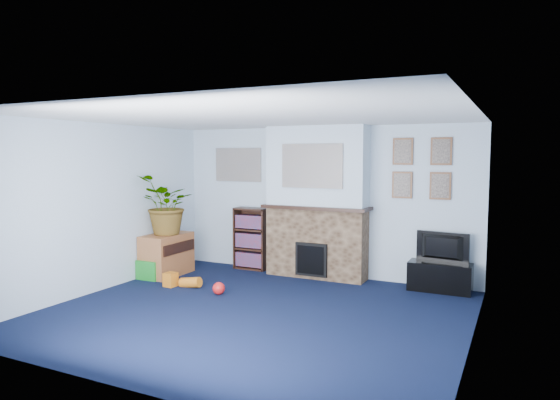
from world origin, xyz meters
The scene contains 26 objects.
floor centered at (0.00, 0.00, 0.00)m, with size 5.00×4.50×0.01m, color black.
ceiling centered at (0.00, 0.00, 2.40)m, with size 5.00×4.50×0.01m, color white.
wall_back centered at (0.00, 2.25, 1.20)m, with size 5.00×0.04×2.40m, color silver.
wall_front centered at (0.00, -2.25, 1.20)m, with size 5.00×0.04×2.40m, color silver.
wall_left centered at (-2.50, 0.00, 1.20)m, with size 0.04×4.50×2.40m, color silver.
wall_right centered at (2.50, 0.00, 1.20)m, with size 0.04×4.50×2.40m, color silver.
chimney_breast centered at (0.00, 2.05, 1.18)m, with size 1.72×0.50×2.40m.
collage_main centered at (0.00, 1.84, 1.78)m, with size 1.00×0.03×0.68m, color gray.
collage_left centered at (-1.55, 2.23, 1.78)m, with size 0.90×0.03×0.58m, color gray.
portrait_tl centered at (1.30, 2.23, 2.00)m, with size 0.30×0.03×0.40m, color brown.
portrait_tr centered at (1.85, 2.23, 2.00)m, with size 0.30×0.03×0.40m, color brown.
portrait_bl centered at (1.30, 2.23, 1.50)m, with size 0.30×0.03×0.40m, color brown.
portrait_br centered at (1.85, 2.23, 1.50)m, with size 0.30×0.03×0.40m, color brown.
tv_stand centered at (1.91, 2.03, 0.23)m, with size 0.87×0.37×0.41m, color black.
television centered at (1.91, 2.05, 0.63)m, with size 0.75×0.10×0.43m, color black.
bookshelf centered at (-1.22, 2.11, 0.50)m, with size 0.58×0.28×1.05m.
sideboard centered at (-2.24, 1.11, 0.35)m, with size 0.48×0.86×0.67m, color #9C5B32.
potted_plant centered at (-2.19, 1.06, 1.15)m, with size 0.87×0.76×0.97m, color #26661E.
mantel_clock centered at (-0.01, 2.00, 1.22)m, with size 0.09×0.06×0.13m, color gold.
mantel_candle centered at (0.31, 2.00, 1.23)m, with size 0.06×0.06×0.18m, color #B2BFC6.
mantel_teddy centered at (-0.53, 2.00, 1.22)m, with size 0.13×0.13×0.13m, color slate.
mantel_can centered at (0.73, 2.00, 1.21)m, with size 0.05×0.05×0.11m, color orange.
green_crate centered at (-2.30, 0.79, 0.14)m, with size 0.38×0.30×0.30m, color #198C26.
toy_ball centered at (-0.84, 0.49, 0.09)m, with size 0.17×0.17×0.17m, color red.
toy_block centered at (-1.73, 0.55, 0.11)m, with size 0.17×0.17×0.20m, color orange.
toy_tube centered at (-1.43, 0.64, 0.07)m, with size 0.15×0.15×0.33m, color orange.
Camera 1 is at (2.91, -5.27, 1.93)m, focal length 32.00 mm.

